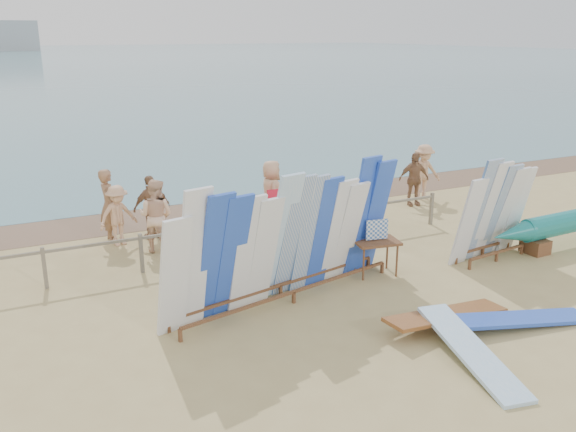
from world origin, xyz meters
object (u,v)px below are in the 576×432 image
beach_chair_left (246,227)px  beachgoer_10 (414,179)px  flat_board_c (446,324)px  beachgoer_4 (152,207)px  flat_board_b (470,360)px  beach_chair_right (218,239)px  flat_board_d (520,325)px  beachgoer_1 (109,205)px  beachgoer_6 (271,193)px  beachgoer_extra_0 (424,172)px  main_surfboard_rack (287,242)px  beachgoer_3 (118,215)px  beachgoer_2 (156,216)px  stroller (281,218)px  vendor_table (376,256)px  side_surfboard_rack (493,214)px

beach_chair_left → beachgoer_10: bearing=34.8°
flat_board_c → beachgoer_4: 8.05m
flat_board_b → beach_chair_right: (-1.86, 6.87, 0.23)m
flat_board_d → beachgoer_1: size_ratio=1.45×
flat_board_c → beachgoer_6: (-0.40, 6.82, 0.90)m
flat_board_c → beachgoer_extra_0: 8.89m
main_surfboard_rack → beach_chair_right: main_surfboard_rack is taller
beachgoer_1 → beachgoer_4: beachgoer_1 is taller
beachgoer_3 → flat_board_d: bearing=-70.1°
flat_board_c → beachgoer_2: bearing=25.3°
main_surfboard_rack → beachgoer_4: bearing=94.0°
flat_board_b → stroller: size_ratio=2.31×
beachgoer_6 → beachgoer_4: 3.22m
flat_board_b → flat_board_c: size_ratio=1.00×
flat_board_d → beachgoer_10: bearing=-11.5°
flat_board_d → beachgoer_2: 8.42m
beachgoer_extra_0 → beachgoer_2: 8.91m
flat_board_d → beachgoer_extra_0: 8.84m
beachgoer_1 → beachgoer_3: (0.12, -0.45, -0.17)m
flat_board_b → beach_chair_right: bearing=115.7°
main_surfboard_rack → beachgoer_6: (1.76, 4.59, -0.30)m
vendor_table → beachgoer_4: beachgoer_4 is taller
main_surfboard_rack → beachgoer_10: size_ratio=3.30×
beach_chair_left → beachgoer_3: 3.21m
side_surfboard_rack → beachgoer_10: 4.75m
vendor_table → beachgoer_3: (-4.65, 4.43, 0.35)m
beachgoer_1 → vendor_table: bearing=-137.6°
flat_board_b → beach_chair_left: 7.42m
main_surfboard_rack → beachgoer_4: main_surfboard_rack is taller
flat_board_d → beachgoer_2: (-4.91, 6.77, 0.90)m
main_surfboard_rack → beachgoer_3: 5.33m
beachgoer_2 → beachgoer_10: bearing=-135.2°
side_surfboard_rack → beachgoer_2: 7.91m
beachgoer_extra_0 → flat_board_d: bearing=-106.8°
main_surfboard_rack → beachgoer_2: size_ratio=3.03×
beachgoer_extra_0 → stroller: bearing=-156.8°
beach_chair_left → beachgoer_4: 2.45m
beach_chair_left → beachgoer_1: beachgoer_1 is taller
beachgoer_4 → beachgoer_2: beachgoer_2 is taller
main_surfboard_rack → beachgoer_1: main_surfboard_rack is taller
beachgoer_1 → beach_chair_left: bearing=-113.8°
flat_board_d → beach_chair_left: bearing=32.6°
flat_board_c → vendor_table: bearing=-9.8°
main_surfboard_rack → beachgoer_2: 4.23m
flat_board_d → beachgoer_extra_0: (3.93, 7.87, 0.87)m
beach_chair_right → beachgoer_6: beachgoer_6 is taller
vendor_table → beachgoer_6: (-0.56, 4.25, 0.49)m
stroller → beachgoer_extra_0: size_ratio=0.67×
flat_board_c → flat_board_d: 1.32m
side_surfboard_rack → flat_board_b: (-3.61, -3.36, -1.12)m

